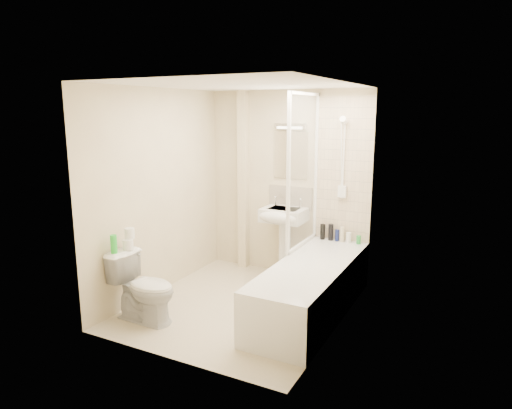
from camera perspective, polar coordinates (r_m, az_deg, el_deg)
The scene contains 26 objects.
floor at distance 5.22m, azimuth -1.86°, elevation -12.55°, with size 2.50×2.50×0.00m, color beige.
wall_back at distance 5.96m, azimuth 3.93°, elevation 2.55°, with size 2.20×0.02×2.40m, color beige.
wall_left at distance 5.47m, azimuth -12.07°, elevation 1.49°, with size 0.02×2.50×2.40m, color beige.
wall_right at distance 4.43m, azimuth 10.56°, elevation -0.82°, with size 0.02×2.50×2.40m, color beige.
ceiling at distance 4.77m, azimuth -2.05°, elevation 14.75°, with size 2.20×2.50×0.02m, color white.
tile_back at distance 5.66m, azimuth 10.91°, elevation 4.19°, with size 0.70×0.01×1.75m, color beige.
tile_right at distance 4.58m, azimuth 11.25°, elevation 2.43°, with size 0.01×2.10×1.75m, color beige.
pipe_boxing at distance 6.18m, azimuth -1.59°, elevation 2.90°, with size 0.12×0.12×2.40m, color beige.
splashback at distance 5.96m, azimuth 4.31°, elevation 0.89°, with size 0.60×0.01×0.30m, color beige.
mirror at distance 5.88m, azimuth 4.38°, elevation 6.16°, with size 0.46×0.01×0.60m, color white.
strip_light at distance 5.84m, azimuth 4.35°, elevation 9.76°, with size 0.42×0.07×0.07m, color silver.
bathtub at distance 4.99m, azimuth 6.94°, elevation -10.23°, with size 0.70×2.10×0.55m.
shower_screen at distance 5.36m, azimuth 5.97°, elevation 4.19°, with size 0.04×0.92×1.80m.
shower_fixture at distance 5.61m, azimuth 10.81°, elevation 5.36°, with size 0.10×0.16×0.99m.
pedestal_sink at distance 5.82m, azimuth 3.39°, elevation -2.32°, with size 0.54×0.49×1.05m.
bottle_black_a at distance 5.81m, azimuth 8.33°, elevation -3.38°, with size 0.06×0.06×0.19m, color black.
bottle_white_a at distance 5.81m, azimuth 8.31°, elevation -3.56°, with size 0.06×0.06×0.16m, color white.
bottle_black_b at distance 5.77m, azimuth 9.33°, elevation -3.43°, with size 0.06×0.06×0.21m, color black.
bottle_blue at distance 5.76m, azimuth 10.10°, elevation -3.82°, with size 0.05×0.05×0.15m, color navy.
bottle_cream at distance 5.73m, azimuth 10.71°, elevation -3.68°, with size 0.06×0.06×0.19m, color beige.
bottle_white_b at distance 5.72m, azimuth 11.49°, elevation -4.07°, with size 0.06×0.06×0.13m, color white.
bottle_green at distance 5.69m, azimuth 12.70°, elevation -4.33°, with size 0.05×0.05×0.10m, color green.
toilet at distance 4.90m, azimuth -13.81°, elevation -10.02°, with size 0.71×0.42×0.72m, color white.
toilet_roll_lower at distance 4.96m, azimuth -15.71°, elevation -4.83°, with size 0.11×0.11×0.11m, color white.
toilet_roll_upper at distance 4.96m, azimuth -15.53°, elevation -3.49°, with size 0.10×0.10×0.11m, color white.
green_bottle at distance 4.86m, azimuth -17.36°, elevation -4.75°, with size 0.07×0.07×0.19m, color green.
Camera 1 is at (2.33, -4.15, 2.15)m, focal length 32.00 mm.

